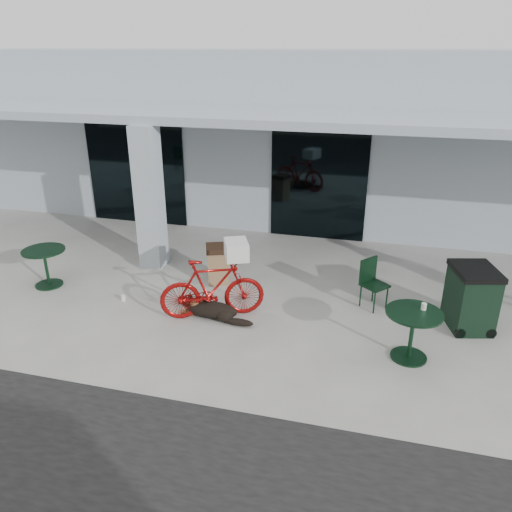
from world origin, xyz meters
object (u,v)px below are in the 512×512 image
(wheeled_bin, at_px, (471,298))
(cafe_chair_far_b, at_px, (477,304))
(cafe_table_near, at_px, (46,268))
(cafe_chair_far_a, at_px, (375,285))
(dog, at_px, (212,309))
(trash_receptacle, at_px, (218,264))
(cafe_table_far, at_px, (411,335))
(bicycle, at_px, (212,288))

(wheeled_bin, bearing_deg, cafe_chair_far_b, -29.26)
(cafe_table_near, height_order, wheeled_bin, wheeled_bin)
(cafe_table_near, relative_size, cafe_chair_far_a, 0.90)
(dog, height_order, trash_receptacle, trash_receptacle)
(dog, height_order, cafe_table_far, cafe_table_far)
(bicycle, bearing_deg, cafe_table_far, -121.70)
(cafe_chair_far_a, bearing_deg, cafe_chair_far_b, -60.94)
(cafe_table_far, bearing_deg, bicycle, 172.21)
(cafe_table_near, bearing_deg, bicycle, -5.38)
(bicycle, height_order, dog, bicycle)
(dog, distance_m, cafe_table_far, 3.49)
(cafe_table_near, distance_m, cafe_table_far, 7.24)
(dog, xyz_separation_m, wheeled_bin, (4.47, 0.87, 0.38))
(cafe_chair_far_a, distance_m, cafe_chair_far_b, 1.78)
(cafe_chair_far_b, height_order, wheeled_bin, wheeled_bin)
(cafe_table_far, bearing_deg, cafe_table_near, 173.46)
(trash_receptacle, height_order, wheeled_bin, wheeled_bin)
(dog, relative_size, cafe_chair_far_b, 1.19)
(bicycle, distance_m, dog, 0.39)
(cafe_table_far, bearing_deg, trash_receptacle, 153.92)
(cafe_table_near, bearing_deg, cafe_table_far, -6.54)
(cafe_table_far, height_order, trash_receptacle, cafe_table_far)
(cafe_table_near, xyz_separation_m, cafe_table_far, (7.19, -0.82, 0.01))
(dog, bearing_deg, wheeled_bin, 18.38)
(wheeled_bin, bearing_deg, bicycle, 175.85)
(cafe_chair_far_b, distance_m, wheeled_bin, 0.15)
(dog, distance_m, cafe_chair_far_a, 3.08)
(bicycle, relative_size, trash_receptacle, 2.33)
(dog, xyz_separation_m, trash_receptacle, (-0.37, 1.47, 0.22))
(cafe_table_near, bearing_deg, cafe_chair_far_b, 2.88)
(cafe_chair_far_a, xyz_separation_m, wheeled_bin, (1.64, -0.30, 0.09))
(cafe_chair_far_a, bearing_deg, wheeled_bin, -60.64)
(dog, distance_m, cafe_table_near, 3.76)
(bicycle, xyz_separation_m, cafe_chair_far_b, (4.59, 0.77, -0.10))
(cafe_chair_far_b, height_order, trash_receptacle, cafe_chair_far_b)
(dog, height_order, cafe_chair_far_a, cafe_chair_far_a)
(dog, bearing_deg, cafe_chair_far_a, 29.81)
(trash_receptacle, bearing_deg, dog, -76.02)
(bicycle, xyz_separation_m, dog, (0.00, -0.07, -0.38))
(wheeled_bin, bearing_deg, cafe_table_far, -142.73)
(cafe_chair_far_b, xyz_separation_m, trash_receptacle, (-4.95, 0.63, -0.06))
(wheeled_bin, bearing_deg, cafe_chair_far_a, 155.34)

